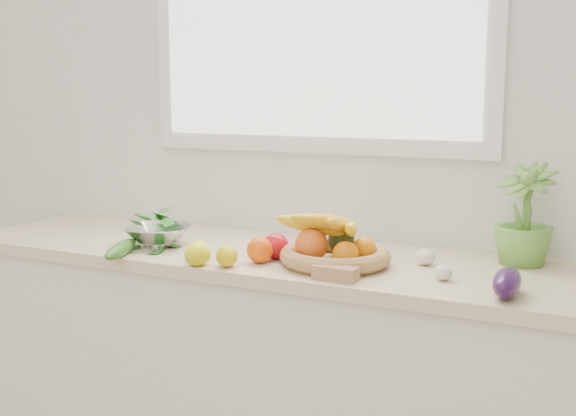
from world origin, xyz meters
The scene contains 18 objects.
back_wall centered at (0.00, 2.25, 1.35)m, with size 4.50×0.02×2.70m, color white.
counter_cabinet centered at (0.00, 1.95, 0.43)m, with size 2.20×0.58×0.86m, color silver.
countertop centered at (0.00, 1.95, 0.88)m, with size 2.24×0.62×0.04m, color beige.
orange_loose centered at (0.03, 1.78, 0.94)m, with size 0.08×0.08×0.08m, color #E74F07.
lemon_a centered at (-0.15, 1.73, 0.93)m, with size 0.06×0.08×0.06m, color #F7F90D.
lemon_b centered at (-0.12, 1.67, 0.93)m, with size 0.07×0.08×0.07m, color #D4C50B.
lemon_c centered at (-0.04, 1.70, 0.93)m, with size 0.06×0.08×0.06m, color gold.
apple centered at (0.05, 1.85, 0.94)m, with size 0.08×0.08×0.08m, color #B20E15.
ginger centered at (0.31, 1.70, 0.92)m, with size 0.12×0.05×0.04m, color tan.
garlic_a centered at (0.35, 1.91, 0.92)m, with size 0.05×0.05×0.04m, color white.
garlic_b centered at (0.48, 1.98, 0.92)m, with size 0.06×0.06×0.05m, color white.
garlic_c centered at (0.58, 1.83, 0.92)m, with size 0.05×0.05×0.04m, color silver.
eggplant centered at (0.76, 1.74, 0.94)m, with size 0.07×0.18×0.07m, color #2A103C.
cucumber centered at (-0.41, 1.67, 0.92)m, with size 0.05×0.25×0.05m, color #325F1C.
radish centered at (-0.43, 1.67, 0.92)m, with size 0.03×0.03×0.03m, color #C01839.
potted_herb centered at (0.74, 2.12, 1.05)m, with size 0.18×0.18×0.32m, color #5E9937.
fruit_basket centered at (0.24, 1.86, 0.95)m, with size 0.42×0.42×0.18m.
colander_with_spinach centered at (-0.39, 1.85, 0.96)m, with size 0.28×0.28×0.12m.
Camera 1 is at (1.05, -0.09, 1.42)m, focal length 45.00 mm.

